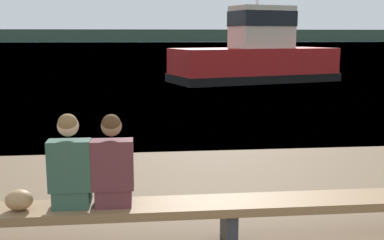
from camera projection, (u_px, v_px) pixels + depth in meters
The scene contains 7 objects.
water_surface at pixel (144, 44), 126.76m from camera, with size 240.00×240.00×0.00m, color #5684A3.
far_shoreline at pixel (143, 36), 176.94m from camera, with size 600.00×12.00×4.31m, color #2D3D2D.
bench_main at pixel (229, 208), 5.11m from camera, with size 8.18×0.50×0.46m.
person_left at pixel (70, 167), 4.85m from camera, with size 0.42×0.40×0.97m.
person_right at pixel (113, 167), 4.90m from camera, with size 0.42×0.40×0.96m.
shopping_bag at pixel (19, 200), 4.82m from camera, with size 0.28×0.23×0.21m.
tugboat_red at pixel (255, 58), 23.10m from camera, with size 8.51×5.26×5.57m.
Camera 1 is at (-1.32, -2.25, 2.19)m, focal length 45.00 mm.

